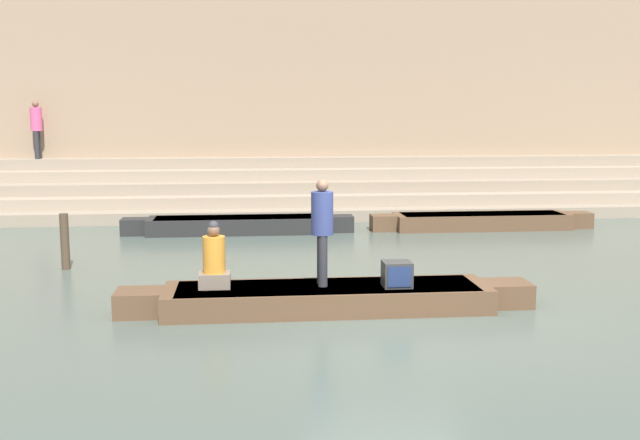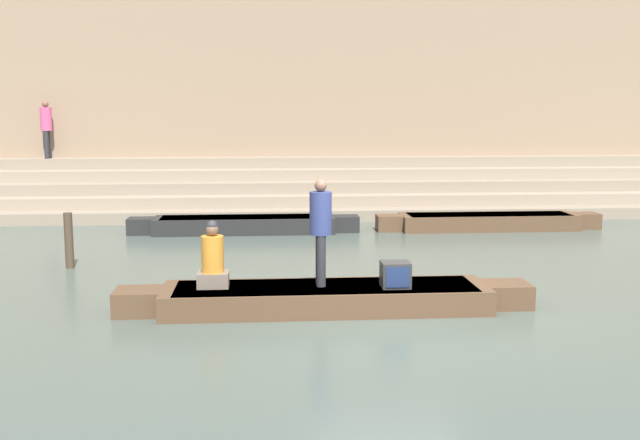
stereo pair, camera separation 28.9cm
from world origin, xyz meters
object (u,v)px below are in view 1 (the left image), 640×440
moored_boat_shore (482,221)px  mooring_post (65,241)px  rowboat_main (327,297)px  person_on_steps (36,125)px  person_standing (322,225)px  moored_boat_distant (239,225)px  tv_set (397,274)px  person_rowing (214,261)px

moored_boat_shore → mooring_post: (-10.02, -4.18, 0.35)m
rowboat_main → person_on_steps: size_ratio=3.71×
mooring_post → person_on_steps: 9.63m
person_standing → mooring_post: (-4.87, 3.54, -0.81)m
person_standing → moored_boat_distant: person_standing is taller
moored_boat_distant → mooring_post: 5.42m
person_standing → moored_boat_distant: 7.92m
rowboat_main → mooring_post: mooring_post is taller
tv_set → moored_boat_distant: bearing=102.0°
person_standing → moored_boat_shore: bearing=73.3°
tv_set → moored_boat_distant: (-2.59, 7.94, -0.37)m
person_standing → person_rowing: size_ratio=1.59×
person_on_steps → rowboat_main: bearing=-103.1°
moored_boat_distant → person_rowing: bearing=-91.3°
moored_boat_distant → person_on_steps: person_on_steps is taller
tv_set → mooring_post: 7.13m
person_rowing → tv_set: bearing=-18.5°
tv_set → person_standing: bearing=162.7°
person_rowing → person_on_steps: 13.98m
person_standing → moored_boat_shore: size_ratio=0.28×
moored_boat_distant → mooring_post: bearing=-128.7°
tv_set → moored_boat_shore: tv_set is taller
tv_set → person_on_steps: bearing=118.8°
person_standing → moored_boat_shore: 9.35m
person_on_steps → tv_set: bearing=-99.9°
moored_boat_shore → person_on_steps: bearing=154.7°
person_rowing → moored_boat_distant: 7.74m
mooring_post → person_on_steps: person_on_steps is taller
moored_boat_shore → tv_set: bearing=-121.4°
rowboat_main → person_on_steps: person_on_steps is taller
moored_boat_distant → mooring_post: mooring_post is taller
mooring_post → person_on_steps: bearing=107.5°
person_standing → tv_set: bearing=5.6°
rowboat_main → moored_boat_shore: 9.31m
rowboat_main → person_standing: (-0.07, 0.08, 1.17)m
tv_set → person_rowing: bearing=169.5°
rowboat_main → tv_set: bearing=-9.6°
person_standing → person_rowing: (-1.73, -0.01, -0.56)m
rowboat_main → moored_boat_distant: size_ratio=1.11×
moored_boat_shore → moored_boat_distant: size_ratio=1.01×
person_rowing → person_on_steps: size_ratio=0.60×
moored_boat_shore → mooring_post: mooring_post is taller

